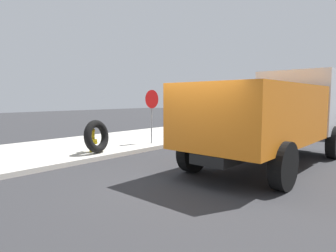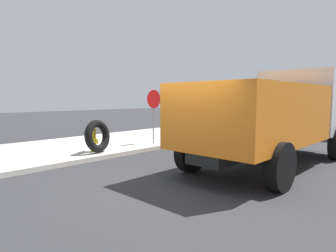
{
  "view_description": "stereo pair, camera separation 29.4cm",
  "coord_description": "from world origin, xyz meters",
  "px_view_note": "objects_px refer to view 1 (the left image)",
  "views": [
    {
      "loc": [
        -5.46,
        -3.81,
        2.04
      ],
      "look_at": [
        1.74,
        2.44,
        1.13
      ],
      "focal_mm": 31.12,
      "sensor_mm": 36.0,
      "label": 1
    },
    {
      "loc": [
        -5.26,
        -4.03,
        2.04
      ],
      "look_at": [
        1.74,
        2.44,
        1.13
      ],
      "focal_mm": 31.12,
      "sensor_mm": 36.0,
      "label": 2
    }
  ],
  "objects_px": {
    "loose_tire": "(97,136)",
    "stop_sign": "(152,106)",
    "fire_hydrant": "(92,139)",
    "dump_truck_orange": "(274,112)"
  },
  "relations": [
    {
      "from": "loose_tire",
      "to": "stop_sign",
      "type": "height_order",
      "value": "stop_sign"
    },
    {
      "from": "fire_hydrant",
      "to": "dump_truck_orange",
      "type": "xyz_separation_m",
      "value": [
        3.02,
        -5.26,
        1.0
      ]
    },
    {
      "from": "loose_tire",
      "to": "stop_sign",
      "type": "relative_size",
      "value": 0.51
    },
    {
      "from": "fire_hydrant",
      "to": "stop_sign",
      "type": "xyz_separation_m",
      "value": [
        2.77,
        -0.25,
        1.09
      ]
    },
    {
      "from": "fire_hydrant",
      "to": "loose_tire",
      "type": "height_order",
      "value": "loose_tire"
    },
    {
      "from": "fire_hydrant",
      "to": "loose_tire",
      "type": "distance_m",
      "value": 0.35
    },
    {
      "from": "loose_tire",
      "to": "stop_sign",
      "type": "bearing_deg",
      "value": 1.59
    },
    {
      "from": "loose_tire",
      "to": "stop_sign",
      "type": "xyz_separation_m",
      "value": [
        2.81,
        0.08,
        0.97
      ]
    },
    {
      "from": "fire_hydrant",
      "to": "loose_tire",
      "type": "relative_size",
      "value": 0.76
    },
    {
      "from": "stop_sign",
      "to": "dump_truck_orange",
      "type": "bearing_deg",
      "value": -87.12
    }
  ]
}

